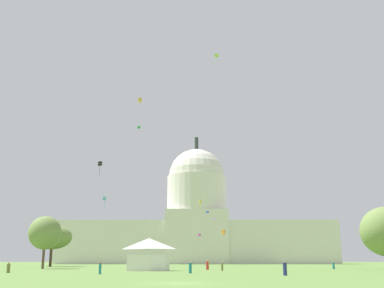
% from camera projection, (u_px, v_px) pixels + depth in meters
% --- Properties ---
extents(ground_plane, '(800.00, 800.00, 0.00)m').
position_uv_depth(ground_plane, '(178.00, 283.00, 37.55)').
color(ground_plane, olive).
extents(capitol_building, '(124.14, 27.53, 59.24)m').
position_uv_depth(capitol_building, '(197.00, 225.00, 216.05)').
color(capitol_building, silver).
rests_on(capitol_building, ground_plane).
extents(event_tent, '(7.31, 5.47, 5.47)m').
position_uv_depth(event_tent, '(149.00, 254.00, 80.43)').
color(event_tent, white).
rests_on(event_tent, ground_plane).
extents(tree_west_far, '(15.54, 15.54, 11.43)m').
position_uv_depth(tree_west_far, '(52.00, 237.00, 131.29)').
color(tree_west_far, '#4C3823').
rests_on(tree_west_far, ground_plane).
extents(tree_west_near, '(7.99, 8.46, 10.89)m').
position_uv_depth(tree_west_near, '(45.00, 233.00, 99.47)').
color(tree_west_near, brown).
rests_on(tree_west_near, ground_plane).
extents(person_olive_deep_crowd, '(0.62, 0.62, 1.47)m').
position_uv_depth(person_olive_deep_crowd, '(8.00, 268.00, 66.95)').
color(person_olive_deep_crowd, olive).
rests_on(person_olive_deep_crowd, ground_plane).
extents(person_red_front_right, '(0.46, 0.46, 1.77)m').
position_uv_depth(person_red_front_right, '(207.00, 265.00, 87.92)').
color(person_red_front_right, red).
rests_on(person_red_front_right, ground_plane).
extents(person_orange_mid_left, '(0.49, 0.49, 1.71)m').
position_uv_depth(person_orange_mid_left, '(208.00, 265.00, 90.05)').
color(person_orange_mid_left, orange).
rests_on(person_orange_mid_left, ground_plane).
extents(person_teal_edge_east, '(0.61, 0.61, 1.49)m').
position_uv_depth(person_teal_edge_east, '(334.00, 266.00, 92.85)').
color(person_teal_edge_east, '#1E757A').
rests_on(person_teal_edge_east, ground_plane).
extents(person_navy_mid_center, '(0.52, 0.52, 1.68)m').
position_uv_depth(person_navy_mid_center, '(285.00, 269.00, 55.76)').
color(person_navy_mid_center, navy).
rests_on(person_navy_mid_center, ground_plane).
extents(person_teal_near_tree_west, '(0.54, 0.54, 1.63)m').
position_uv_depth(person_teal_near_tree_west, '(190.00, 268.00, 64.84)').
color(person_teal_near_tree_west, '#1E757A').
rests_on(person_teal_near_tree_west, ground_plane).
extents(person_olive_edge_west, '(0.38, 0.38, 1.49)m').
position_uv_depth(person_olive_edge_west, '(222.00, 267.00, 80.24)').
color(person_olive_edge_west, olive).
rests_on(person_olive_edge_west, ground_plane).
extents(person_teal_back_center, '(0.47, 0.47, 1.51)m').
position_uv_depth(person_teal_back_center, '(100.00, 269.00, 60.91)').
color(person_teal_back_center, '#1E757A').
rests_on(person_teal_back_center, ground_plane).
extents(kite_gold_high, '(1.30, 1.26, 2.79)m').
position_uv_depth(kite_gold_high, '(140.00, 100.00, 144.89)').
color(kite_gold_high, gold).
extents(kite_green_high, '(1.31, 1.37, 1.29)m').
position_uv_depth(kite_green_high, '(139.00, 127.00, 200.80)').
color(kite_green_high, green).
extents(kite_yellow_mid, '(0.90, 0.92, 3.10)m').
position_uv_depth(kite_yellow_mid, '(200.00, 202.00, 150.81)').
color(kite_yellow_mid, yellow).
extents(kite_black_mid, '(1.37, 1.33, 4.68)m').
position_uv_depth(kite_black_mid, '(100.00, 164.00, 149.30)').
color(kite_black_mid, black).
extents(kite_orange_low, '(1.44, 1.46, 3.96)m').
position_uv_depth(kite_orange_low, '(223.00, 232.00, 158.36)').
color(kite_orange_low, orange).
extents(kite_blue_mid, '(1.00, 1.01, 0.79)m').
position_uv_depth(kite_blue_mid, '(207.00, 212.00, 167.41)').
color(kite_blue_mid, blue).
extents(kite_violet_low, '(1.40, 1.57, 0.35)m').
position_uv_depth(kite_violet_low, '(217.00, 221.00, 123.26)').
color(kite_violet_low, purple).
extents(kite_magenta_low, '(1.10, 1.09, 1.06)m').
position_uv_depth(kite_magenta_low, '(200.00, 235.00, 183.84)').
color(kite_magenta_low, '#D1339E').
extents(kite_turquoise_mid, '(1.06, 1.04, 4.38)m').
position_uv_depth(kite_turquoise_mid, '(104.00, 199.00, 163.30)').
color(kite_turquoise_mid, teal).
extents(kite_lime_high, '(1.26, 0.55, 3.39)m').
position_uv_depth(kite_lime_high, '(217.00, 56.00, 120.21)').
color(kite_lime_high, '#8CD133').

